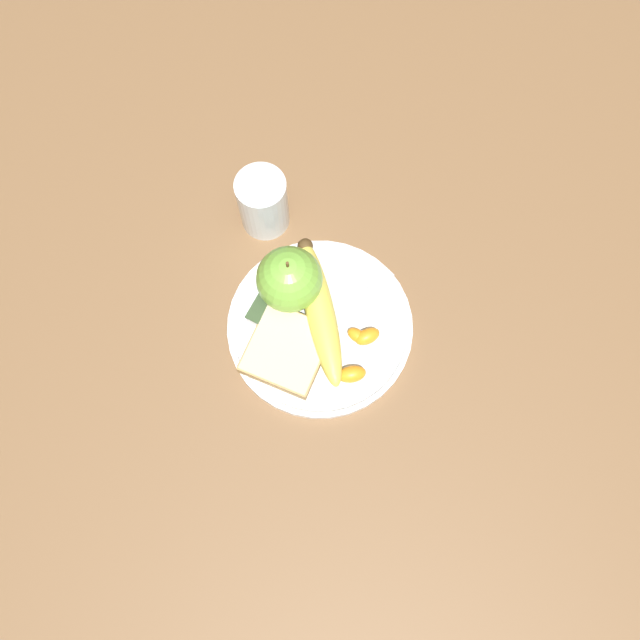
{
  "coord_description": "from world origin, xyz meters",
  "views": [
    {
      "loc": [
        0.21,
        0.11,
        0.76
      ],
      "look_at": [
        0.0,
        0.0,
        0.03
      ],
      "focal_mm": 35.0,
      "sensor_mm": 36.0,
      "label": 1
    }
  ],
  "objects_px": {
    "apple": "(289,279)",
    "banana": "(320,310)",
    "jam_packet": "(266,312)",
    "bread_slice": "(287,350)",
    "plate": "(320,326)",
    "juice_glass": "(263,204)",
    "fork": "(326,332)"
  },
  "relations": [
    {
      "from": "plate",
      "to": "juice_glass",
      "type": "bearing_deg",
      "value": -127.14
    },
    {
      "from": "plate",
      "to": "banana",
      "type": "xyz_separation_m",
      "value": [
        -0.01,
        -0.01,
        0.02
      ]
    },
    {
      "from": "juice_glass",
      "to": "banana",
      "type": "bearing_deg",
      "value": 54.84
    },
    {
      "from": "fork",
      "to": "jam_packet",
      "type": "xyz_separation_m",
      "value": [
        0.01,
        -0.08,
        0.01
      ]
    },
    {
      "from": "juice_glass",
      "to": "banana",
      "type": "height_order",
      "value": "juice_glass"
    },
    {
      "from": "plate",
      "to": "fork",
      "type": "distance_m",
      "value": 0.01
    },
    {
      "from": "bread_slice",
      "to": "fork",
      "type": "distance_m",
      "value": 0.06
    },
    {
      "from": "bread_slice",
      "to": "fork",
      "type": "xyz_separation_m",
      "value": [
        -0.04,
        0.03,
        -0.01
      ]
    },
    {
      "from": "apple",
      "to": "fork",
      "type": "bearing_deg",
      "value": 66.39
    },
    {
      "from": "plate",
      "to": "jam_packet",
      "type": "xyz_separation_m",
      "value": [
        0.02,
        -0.07,
        0.01
      ]
    },
    {
      "from": "bread_slice",
      "to": "juice_glass",
      "type": "bearing_deg",
      "value": -142.72
    },
    {
      "from": "banana",
      "to": "jam_packet",
      "type": "xyz_separation_m",
      "value": [
        0.03,
        -0.06,
        -0.01
      ]
    },
    {
      "from": "apple",
      "to": "banana",
      "type": "height_order",
      "value": "apple"
    },
    {
      "from": "juice_glass",
      "to": "bread_slice",
      "type": "xyz_separation_m",
      "value": [
        0.15,
        0.12,
        -0.02
      ]
    },
    {
      "from": "juice_glass",
      "to": "bread_slice",
      "type": "distance_m",
      "value": 0.19
    },
    {
      "from": "juice_glass",
      "to": "bread_slice",
      "type": "bearing_deg",
      "value": 37.28
    },
    {
      "from": "apple",
      "to": "jam_packet",
      "type": "distance_m",
      "value": 0.05
    },
    {
      "from": "juice_glass",
      "to": "jam_packet",
      "type": "height_order",
      "value": "juice_glass"
    },
    {
      "from": "juice_glass",
      "to": "banana",
      "type": "xyz_separation_m",
      "value": [
        0.09,
        0.13,
        -0.01
      ]
    },
    {
      "from": "juice_glass",
      "to": "apple",
      "type": "distance_m",
      "value": 0.12
    },
    {
      "from": "banana",
      "to": "jam_packet",
      "type": "distance_m",
      "value": 0.07
    },
    {
      "from": "plate",
      "to": "fork",
      "type": "bearing_deg",
      "value": 63.19
    },
    {
      "from": "apple",
      "to": "bread_slice",
      "type": "bearing_deg",
      "value": 25.26
    },
    {
      "from": "apple",
      "to": "bread_slice",
      "type": "relative_size",
      "value": 0.89
    },
    {
      "from": "bread_slice",
      "to": "banana",
      "type": "bearing_deg",
      "value": 168.6
    },
    {
      "from": "apple",
      "to": "banana",
      "type": "relative_size",
      "value": 0.53
    },
    {
      "from": "banana",
      "to": "jam_packet",
      "type": "bearing_deg",
      "value": -62.33
    },
    {
      "from": "juice_glass",
      "to": "plate",
      "type": "bearing_deg",
      "value": 52.86
    },
    {
      "from": "apple",
      "to": "bread_slice",
      "type": "height_order",
      "value": "apple"
    },
    {
      "from": "plate",
      "to": "fork",
      "type": "xyz_separation_m",
      "value": [
        0.01,
        0.01,
        0.01
      ]
    },
    {
      "from": "bread_slice",
      "to": "jam_packet",
      "type": "bearing_deg",
      "value": -123.71
    },
    {
      "from": "jam_packet",
      "to": "plate",
      "type": "bearing_deg",
      "value": 105.9
    }
  ]
}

